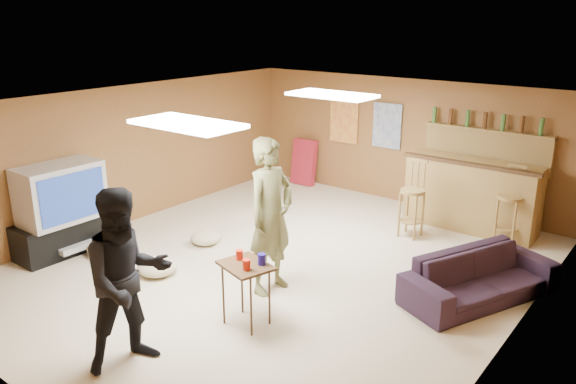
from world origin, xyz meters
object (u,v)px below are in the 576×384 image
Objects in this scene: tv_body at (60,193)px; sofa at (480,277)px; person_olive at (271,216)px; tray_table at (246,294)px; person_black at (127,279)px; bar_counter at (472,195)px.

tv_body reaches higher than sofa.
person_olive reaches higher than tray_table.
tray_table is at bearing -156.60° from person_olive.
tv_body is at bearing 109.73° from person_olive.
person_black is at bearing 179.79° from person_olive.
person_black is 1.37m from tray_table.
tv_body is 1.54× the size of tray_table.
tv_body is at bearing -133.00° from bar_counter.
person_black is at bearing 170.35° from sofa.
person_olive is at bearing 111.11° from tray_table.
person_black is (-0.09, -2.00, -0.06)m from person_olive.
person_olive reaches higher than bar_counter.
bar_counter reaches higher than tray_table.
person_black reaches higher than sofa.
person_olive is 2.00m from person_black.
tv_body is 0.57× the size of sofa.
person_olive is 0.99× the size of sofa.
person_black is at bearing -108.18° from tray_table.
person_black is at bearing -102.84° from bar_counter.
person_olive is at bearing 17.44° from tv_body.
tv_body is 6.09m from bar_counter.
bar_counter is at bearing 78.69° from tray_table.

